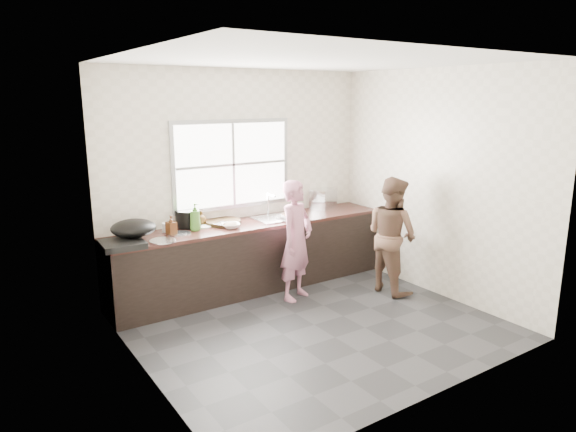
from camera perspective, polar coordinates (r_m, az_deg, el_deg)
floor at (r=5.58m, az=2.92°, el=-12.02°), size 3.60×3.20×0.01m
ceiling at (r=5.07m, az=3.29°, el=16.95°), size 3.60×3.20×0.01m
wall_back at (r=6.49m, az=-5.44°, el=4.06°), size 3.60×0.01×2.70m
wall_left at (r=4.34m, az=-16.35°, el=-0.91°), size 0.01×3.20×2.70m
wall_right at (r=6.39m, az=16.20°, el=3.45°), size 0.01×3.20×2.70m
wall_front at (r=4.02m, az=16.92°, el=-2.05°), size 3.60×0.01×2.70m
cabinet at (r=6.44m, az=-3.92°, el=-4.59°), size 3.60×0.62×0.82m
countertop at (r=6.32m, az=-3.98°, el=-0.88°), size 3.60×0.64×0.04m
sink at (r=6.49m, az=-1.30°, el=-0.25°), size 0.55×0.45×0.02m
faucet at (r=6.62m, az=-2.24°, el=1.30°), size 0.02×0.02×0.30m
window_frame at (r=6.40m, az=-6.20°, el=5.72°), size 1.60×0.05×1.10m
window_glazing at (r=6.38m, az=-6.10°, el=5.70°), size 1.50×0.01×1.00m
woman at (r=6.06m, az=0.93°, el=-3.15°), size 0.58×0.49×1.34m
person_side at (r=6.40m, az=11.44°, el=-2.06°), size 0.54×0.70×1.44m
cutting_board at (r=6.28m, az=-7.28°, el=-0.66°), size 0.44×0.44×0.04m
cleaver at (r=6.13m, az=-7.45°, el=-0.79°), size 0.22×0.19×0.01m
bowl_mince at (r=6.06m, az=-6.38°, el=-1.07°), size 0.27×0.27×0.05m
bowl_crabs at (r=6.46m, az=0.14°, el=-0.10°), size 0.23×0.23×0.05m
bowl_held at (r=6.47m, az=-0.82°, el=-0.08°), size 0.19×0.19×0.06m
black_pot at (r=6.17m, az=-11.09°, el=-0.27°), size 0.30×0.30×0.20m
plate_food at (r=6.15m, az=-9.37°, el=-1.14°), size 0.22×0.22×0.02m
bottle_green at (r=5.98m, az=-10.28°, el=-0.09°), size 0.16×0.16×0.32m
bottle_brown_tall at (r=5.87m, az=-12.85°, el=-1.09°), size 0.11×0.11×0.20m
bottle_brown_short at (r=6.25m, az=-9.62°, el=-0.28°), size 0.14×0.14×0.16m
glass_jar at (r=6.00m, az=-13.47°, el=-1.25°), size 0.09×0.09×0.11m
burner at (r=5.53m, az=-17.94°, el=-2.98°), size 0.44×0.44×0.06m
wok at (r=5.67m, az=-16.79°, el=-1.29°), size 0.62×0.62×0.18m
dish_rack at (r=7.13m, az=3.93°, el=1.98°), size 0.42×0.37×0.27m
pot_lid_left at (r=5.64m, az=-13.74°, el=-2.68°), size 0.33×0.33×0.01m
pot_lid_right at (r=5.89m, az=-12.00°, el=-1.91°), size 0.31×0.31×0.01m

